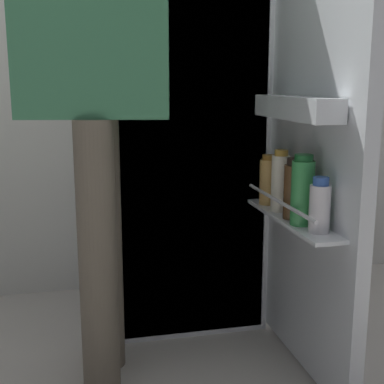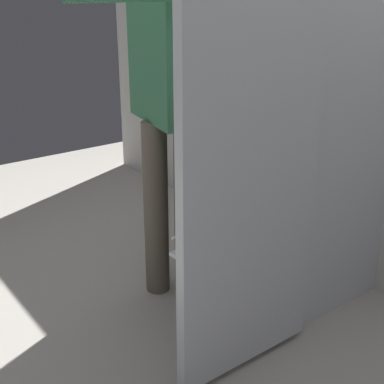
# 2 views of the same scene
# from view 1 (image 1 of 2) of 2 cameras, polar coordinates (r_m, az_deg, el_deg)

# --- Properties ---
(ground_plane) EXTENTS (5.66, 5.66, 0.00)m
(ground_plane) POSITION_cam_1_polar(r_m,az_deg,el_deg) (1.96, 0.66, -18.55)
(ground_plane) COLOR #B7B2A8
(kitchen_wall) EXTENTS (4.40, 0.10, 2.42)m
(kitchen_wall) POSITION_cam_1_polar(r_m,az_deg,el_deg) (2.59, -4.21, 16.59)
(kitchen_wall) COLOR silver
(kitchen_wall) RESTS_ON ground_plane
(refrigerator) EXTENTS (0.73, 1.26, 1.75)m
(refrigerator) POSITION_cam_1_polar(r_m,az_deg,el_deg) (2.19, -1.74, 8.70)
(refrigerator) COLOR silver
(refrigerator) RESTS_ON ground_plane
(person) EXTENTS (0.58, 0.83, 1.76)m
(person) POSITION_cam_1_polar(r_m,az_deg,el_deg) (1.69, -10.07, 14.35)
(person) COLOR #665B4C
(person) RESTS_ON ground_plane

